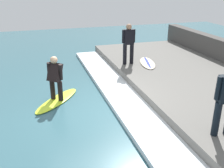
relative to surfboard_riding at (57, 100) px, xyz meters
The scene contains 7 objects.
ground_plane 1.17m from the surfboard_riding, 41.38° to the right, with size 28.00×28.00×0.00m, color #335B66.
concrete_ledge 4.83m from the surfboard_riding, ahead, with size 4.40×12.53×0.36m, color #66635E.
wave_foam_crest 2.17m from the surfboard_riding, 20.91° to the right, with size 1.07×11.90×0.13m, color silver.
surfboard_riding is the anchor object (origin of this frame).
surfer_riding 0.82m from the surfboard_riding, 90.00° to the left, with size 0.56×0.56×1.42m.
surfer_waiting_near 3.91m from the surfboard_riding, 32.59° to the left, with size 0.55×0.25×1.63m.
surfboard_waiting_near 4.31m from the surfboard_riding, 24.72° to the left, with size 0.98×1.76×0.07m.
Camera 1 is at (-1.41, -6.95, 3.61)m, focal length 42.00 mm.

